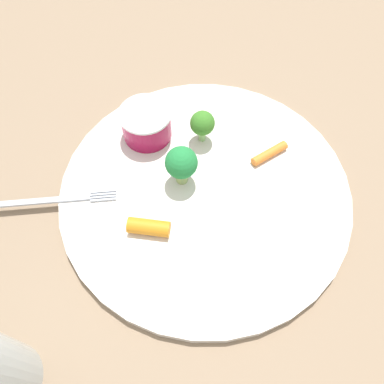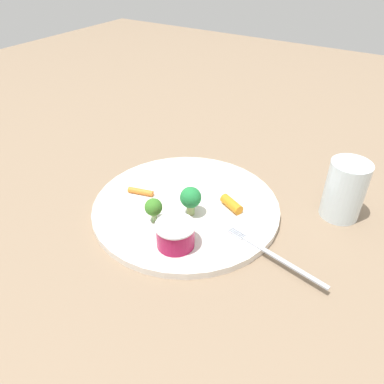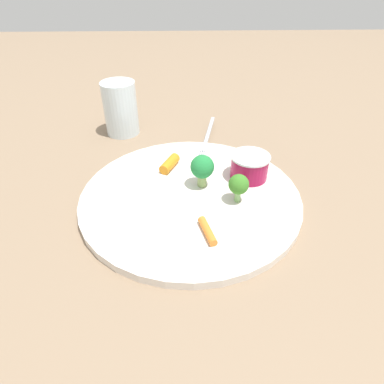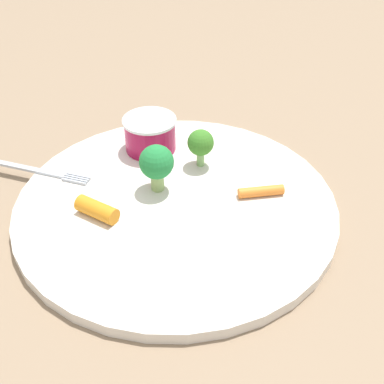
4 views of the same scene
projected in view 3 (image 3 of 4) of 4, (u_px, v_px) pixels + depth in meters
name	position (u px, v px, depth m)	size (l,w,h in m)	color
ground_plane	(190.00, 200.00, 0.49)	(2.40, 2.40, 0.00)	#856E55
plate	(190.00, 197.00, 0.49)	(0.32, 0.32, 0.01)	silver
sauce_cup	(249.00, 166.00, 0.51)	(0.06, 0.06, 0.04)	maroon
broccoli_floret_0	(202.00, 168.00, 0.48)	(0.03, 0.03, 0.05)	#8EAB63
broccoli_floret_1	(239.00, 185.00, 0.46)	(0.03, 0.03, 0.04)	#83B569
carrot_stick_0	(207.00, 231.00, 0.41)	(0.01, 0.01, 0.05)	orange
carrot_stick_1	(170.00, 164.00, 0.54)	(0.02, 0.02, 0.04)	orange
fork	(207.00, 137.00, 0.62)	(0.04, 0.17, 0.00)	#ABB2BD
drinking_glass	(121.00, 108.00, 0.64)	(0.06, 0.06, 0.10)	silver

